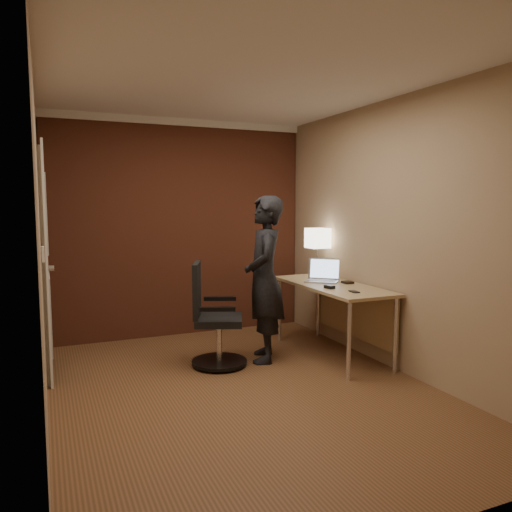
{
  "coord_description": "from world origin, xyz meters",
  "views": [
    {
      "loc": [
        -1.48,
        -3.72,
        1.54
      ],
      "look_at": [
        0.35,
        0.55,
        1.05
      ],
      "focal_mm": 35.0,
      "sensor_mm": 36.0,
      "label": 1
    }
  ],
  "objects_px": {
    "phone": "(354,292)",
    "office_chair": "(213,322)",
    "desk_lamp": "(318,239)",
    "laptop": "(323,275)",
    "desk": "(338,296)",
    "wallet": "(348,282)",
    "mouse": "(329,287)",
    "person": "(264,279)"
  },
  "relations": [
    {
      "from": "phone",
      "to": "office_chair",
      "type": "xyz_separation_m",
      "value": [
        -1.16,
        0.62,
        -0.31
      ]
    },
    {
      "from": "desk_lamp",
      "to": "laptop",
      "type": "bearing_deg",
      "value": -111.27
    },
    {
      "from": "desk_lamp",
      "to": "desk",
      "type": "bearing_deg",
      "value": -98.67
    },
    {
      "from": "wallet",
      "to": "office_chair",
      "type": "xyz_separation_m",
      "value": [
        -1.39,
        0.17,
        -0.31
      ]
    },
    {
      "from": "laptop",
      "to": "phone",
      "type": "relative_size",
      "value": 3.64
    },
    {
      "from": "desk",
      "to": "mouse",
      "type": "xyz_separation_m",
      "value": [
        -0.23,
        -0.21,
        0.14
      ]
    },
    {
      "from": "mouse",
      "to": "person",
      "type": "bearing_deg",
      "value": 135.96
    },
    {
      "from": "wallet",
      "to": "desk",
      "type": "bearing_deg",
      "value": 169.68
    },
    {
      "from": "office_chair",
      "to": "laptop",
      "type": "bearing_deg",
      "value": 2.91
    },
    {
      "from": "desk",
      "to": "laptop",
      "type": "relative_size",
      "value": 3.58
    },
    {
      "from": "phone",
      "to": "person",
      "type": "xyz_separation_m",
      "value": [
        -0.64,
        0.6,
        0.07
      ]
    },
    {
      "from": "phone",
      "to": "person",
      "type": "distance_m",
      "value": 0.87
    },
    {
      "from": "office_chair",
      "to": "mouse",
      "type": "bearing_deg",
      "value": -18.59
    },
    {
      "from": "desk_lamp",
      "to": "office_chair",
      "type": "bearing_deg",
      "value": -163.0
    },
    {
      "from": "desk_lamp",
      "to": "phone",
      "type": "relative_size",
      "value": 4.65
    },
    {
      "from": "desk_lamp",
      "to": "phone",
      "type": "xyz_separation_m",
      "value": [
        -0.21,
        -1.04,
        -0.41
      ]
    },
    {
      "from": "laptop",
      "to": "mouse",
      "type": "bearing_deg",
      "value": -113.01
    },
    {
      "from": "desk",
      "to": "wallet",
      "type": "relative_size",
      "value": 13.64
    },
    {
      "from": "laptop",
      "to": "office_chair",
      "type": "xyz_separation_m",
      "value": [
        -1.24,
        -0.06,
        -0.37
      ]
    },
    {
      "from": "laptop",
      "to": "mouse",
      "type": "relative_size",
      "value": 4.19
    },
    {
      "from": "mouse",
      "to": "office_chair",
      "type": "xyz_separation_m",
      "value": [
        -1.06,
        0.36,
        -0.32
      ]
    },
    {
      "from": "desk",
      "to": "person",
      "type": "xyz_separation_m",
      "value": [
        -0.76,
        0.13,
        0.21
      ]
    },
    {
      "from": "desk_lamp",
      "to": "office_chair",
      "type": "distance_m",
      "value": 1.61
    },
    {
      "from": "desk_lamp",
      "to": "laptop",
      "type": "xyz_separation_m",
      "value": [
        -0.14,
        -0.36,
        -0.35
      ]
    },
    {
      "from": "person",
      "to": "desk",
      "type": "bearing_deg",
      "value": 102.12
    },
    {
      "from": "phone",
      "to": "office_chair",
      "type": "height_order",
      "value": "office_chair"
    },
    {
      "from": "desk_lamp",
      "to": "wallet",
      "type": "height_order",
      "value": "desk_lamp"
    },
    {
      "from": "laptop",
      "to": "wallet",
      "type": "height_order",
      "value": "laptop"
    },
    {
      "from": "desk",
      "to": "mouse",
      "type": "relative_size",
      "value": 15.0
    },
    {
      "from": "mouse",
      "to": "phone",
      "type": "relative_size",
      "value": 0.87
    },
    {
      "from": "desk_lamp",
      "to": "person",
      "type": "bearing_deg",
      "value": -152.44
    },
    {
      "from": "desk_lamp",
      "to": "mouse",
      "type": "xyz_separation_m",
      "value": [
        -0.32,
        -0.78,
        -0.4
      ]
    },
    {
      "from": "laptop",
      "to": "person",
      "type": "distance_m",
      "value": 0.72
    },
    {
      "from": "person",
      "to": "wallet",
      "type": "bearing_deg",
      "value": 102.01
    },
    {
      "from": "mouse",
      "to": "wallet",
      "type": "relative_size",
      "value": 0.91
    },
    {
      "from": "mouse",
      "to": "person",
      "type": "height_order",
      "value": "person"
    },
    {
      "from": "wallet",
      "to": "office_chair",
      "type": "distance_m",
      "value": 1.44
    },
    {
      "from": "person",
      "to": "laptop",
      "type": "bearing_deg",
      "value": 118.41
    },
    {
      "from": "mouse",
      "to": "person",
      "type": "relative_size",
      "value": 0.06
    },
    {
      "from": "desk",
      "to": "laptop",
      "type": "distance_m",
      "value": 0.29
    },
    {
      "from": "office_chair",
      "to": "desk_lamp",
      "type": "bearing_deg",
      "value": 17.0
    },
    {
      "from": "mouse",
      "to": "wallet",
      "type": "distance_m",
      "value": 0.38
    }
  ]
}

